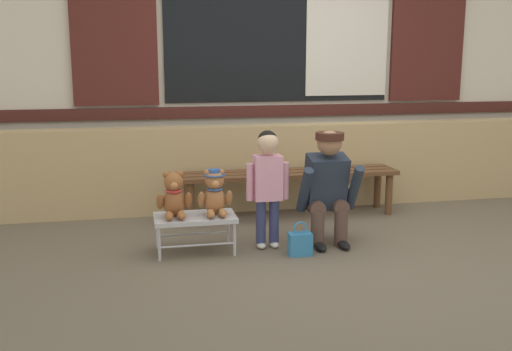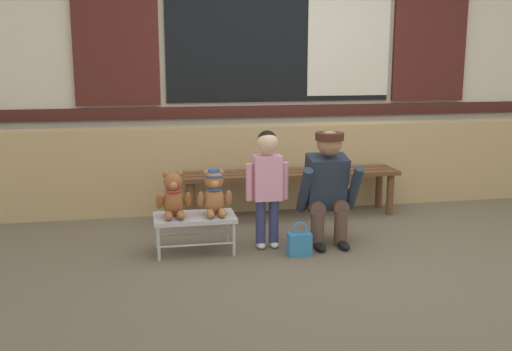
{
  "view_description": "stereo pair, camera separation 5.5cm",
  "coord_description": "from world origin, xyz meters",
  "px_view_note": "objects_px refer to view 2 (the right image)",
  "views": [
    {
      "loc": [
        -1.54,
        -4.42,
        1.55
      ],
      "look_at": [
        -0.54,
        0.4,
        0.55
      ],
      "focal_mm": 42.22,
      "sensor_mm": 36.0,
      "label": 1
    },
    {
      "loc": [
        -1.49,
        -4.43,
        1.55
      ],
      "look_at": [
        -0.54,
        0.4,
        0.55
      ],
      "focal_mm": 42.22,
      "sensor_mm": 36.0,
      "label": 2
    }
  ],
  "objects_px": {
    "teddy_bear_with_hat": "(214,193)",
    "handbag_on_ground": "(299,243)",
    "wooden_bench_long": "(290,178)",
    "small_display_bench": "(195,219)",
    "adult_crouching": "(328,187)",
    "teddy_bear_plain": "(174,196)",
    "child_standing": "(267,176)"
  },
  "relations": [
    {
      "from": "wooden_bench_long",
      "to": "small_display_bench",
      "type": "xyz_separation_m",
      "value": [
        -1.01,
        -0.91,
        -0.11
      ]
    },
    {
      "from": "child_standing",
      "to": "adult_crouching",
      "type": "height_order",
      "value": "child_standing"
    },
    {
      "from": "child_standing",
      "to": "teddy_bear_plain",
      "type": "bearing_deg",
      "value": -179.81
    },
    {
      "from": "wooden_bench_long",
      "to": "teddy_bear_plain",
      "type": "distance_m",
      "value": 1.48
    },
    {
      "from": "teddy_bear_with_hat",
      "to": "child_standing",
      "type": "xyz_separation_m",
      "value": [
        0.43,
        0.0,
        0.12
      ]
    },
    {
      "from": "wooden_bench_long",
      "to": "adult_crouching",
      "type": "xyz_separation_m",
      "value": [
        0.09,
        -0.9,
        0.11
      ]
    },
    {
      "from": "small_display_bench",
      "to": "handbag_on_ground",
      "type": "relative_size",
      "value": 2.35
    },
    {
      "from": "child_standing",
      "to": "teddy_bear_with_hat",
      "type": "bearing_deg",
      "value": -179.77
    },
    {
      "from": "adult_crouching",
      "to": "wooden_bench_long",
      "type": "bearing_deg",
      "value": 95.59
    },
    {
      "from": "adult_crouching",
      "to": "child_standing",
      "type": "bearing_deg",
      "value": -179.8
    },
    {
      "from": "teddy_bear_plain",
      "to": "handbag_on_ground",
      "type": "xyz_separation_m",
      "value": [
        0.95,
        -0.24,
        -0.37
      ]
    },
    {
      "from": "adult_crouching",
      "to": "small_display_bench",
      "type": "bearing_deg",
      "value": -179.7
    },
    {
      "from": "teddy_bear_with_hat",
      "to": "child_standing",
      "type": "distance_m",
      "value": 0.44
    },
    {
      "from": "small_display_bench",
      "to": "handbag_on_ground",
      "type": "xyz_separation_m",
      "value": [
        0.79,
        -0.24,
        -0.17
      ]
    },
    {
      "from": "small_display_bench",
      "to": "child_standing",
      "type": "xyz_separation_m",
      "value": [
        0.59,
        0.0,
        0.33
      ]
    },
    {
      "from": "teddy_bear_with_hat",
      "to": "child_standing",
      "type": "bearing_deg",
      "value": 0.23
    },
    {
      "from": "handbag_on_ground",
      "to": "small_display_bench",
      "type": "bearing_deg",
      "value": 163.03
    },
    {
      "from": "teddy_bear_with_hat",
      "to": "handbag_on_ground",
      "type": "distance_m",
      "value": 0.78
    },
    {
      "from": "teddy_bear_plain",
      "to": "handbag_on_ground",
      "type": "relative_size",
      "value": 1.34
    },
    {
      "from": "child_standing",
      "to": "adult_crouching",
      "type": "xyz_separation_m",
      "value": [
        0.51,
        0.0,
        -0.11
      ]
    },
    {
      "from": "small_display_bench",
      "to": "child_standing",
      "type": "relative_size",
      "value": 0.67
    },
    {
      "from": "wooden_bench_long",
      "to": "adult_crouching",
      "type": "bearing_deg",
      "value": -84.41
    },
    {
      "from": "wooden_bench_long",
      "to": "small_display_bench",
      "type": "relative_size",
      "value": 3.28
    },
    {
      "from": "child_standing",
      "to": "small_display_bench",
      "type": "bearing_deg",
      "value": -179.62
    },
    {
      "from": "child_standing",
      "to": "handbag_on_ground",
      "type": "height_order",
      "value": "child_standing"
    },
    {
      "from": "small_display_bench",
      "to": "adult_crouching",
      "type": "bearing_deg",
      "value": 0.3
    },
    {
      "from": "teddy_bear_with_hat",
      "to": "adult_crouching",
      "type": "bearing_deg",
      "value": 0.22
    },
    {
      "from": "small_display_bench",
      "to": "teddy_bear_plain",
      "type": "distance_m",
      "value": 0.25
    },
    {
      "from": "wooden_bench_long",
      "to": "child_standing",
      "type": "relative_size",
      "value": 2.19
    },
    {
      "from": "small_display_bench",
      "to": "teddy_bear_plain",
      "type": "xyz_separation_m",
      "value": [
        -0.16,
        0.0,
        0.2
      ]
    },
    {
      "from": "teddy_bear_with_hat",
      "to": "teddy_bear_plain",
      "type": "bearing_deg",
      "value": -179.87
    },
    {
      "from": "wooden_bench_long",
      "to": "small_display_bench",
      "type": "distance_m",
      "value": 1.36
    }
  ]
}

